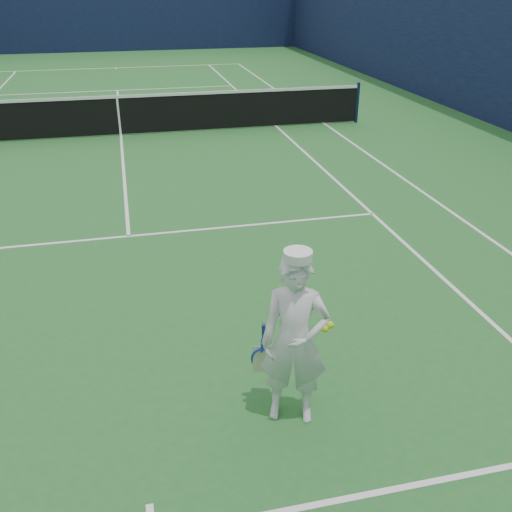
{
  "coord_description": "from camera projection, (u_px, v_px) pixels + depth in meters",
  "views": [
    {
      "loc": [
        0.11,
        -14.8,
        3.71
      ],
      "look_at": [
        1.37,
        -9.36,
        0.93
      ],
      "focal_mm": 40.0,
      "sensor_mm": 36.0,
      "label": 1
    }
  ],
  "objects": [
    {
      "name": "windscreen_fence",
      "position": [
        112.0,
        53.0,
        13.66
      ],
      "size": [
        20.12,
        36.12,
        4.0
      ],
      "color": "#0E1636",
      "rests_on": "ground"
    },
    {
      "name": "court_markings",
      "position": [
        121.0,
        135.0,
        14.54
      ],
      "size": [
        11.03,
        23.83,
        0.01
      ],
      "color": "white",
      "rests_on": "ground"
    },
    {
      "name": "tennis_player",
      "position": [
        295.0,
        341.0,
        4.98
      ],
      "size": [
        0.72,
        0.65,
        1.71
      ],
      "rotation": [
        0.0,
        0.0,
        -0.32
      ],
      "color": "white",
      "rests_on": "ground"
    },
    {
      "name": "tennis_net",
      "position": [
        119.0,
        114.0,
        14.3
      ],
      "size": [
        12.88,
        0.09,
        1.07
      ],
      "color": "#141E4C",
      "rests_on": "ground"
    },
    {
      "name": "ground",
      "position": [
        121.0,
        135.0,
        14.55
      ],
      "size": [
        80.0,
        80.0,
        0.0
      ],
      "primitive_type": "plane",
      "color": "#266529",
      "rests_on": "ground"
    }
  ]
}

